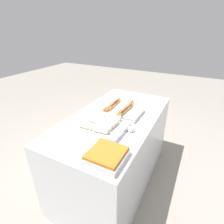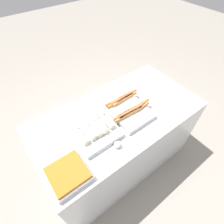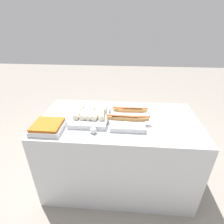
# 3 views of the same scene
# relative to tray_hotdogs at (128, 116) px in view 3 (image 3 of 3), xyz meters

# --- Properties ---
(ground_plane) EXTENTS (12.00, 12.00, 0.00)m
(ground_plane) POSITION_rel_tray_hotdogs_xyz_m (-0.09, 0.00, -0.92)
(ground_plane) COLOR gray
(counter) EXTENTS (1.62, 0.84, 0.88)m
(counter) POSITION_rel_tray_hotdogs_xyz_m (-0.09, 0.00, -0.48)
(counter) COLOR silver
(counter) RESTS_ON ground_plane
(tray_hotdogs) EXTENTS (0.42, 0.50, 0.10)m
(tray_hotdogs) POSITION_rel_tray_hotdogs_xyz_m (0.00, 0.00, 0.00)
(tray_hotdogs) COLOR silver
(tray_hotdogs) RESTS_ON counter
(tray_wraps) EXTENTS (0.36, 0.46, 0.11)m
(tray_wraps) POSITION_rel_tray_hotdogs_xyz_m (-0.38, 0.00, 0.00)
(tray_wraps) COLOR silver
(tray_wraps) RESTS_ON counter
(tray_side_front) EXTENTS (0.27, 0.27, 0.07)m
(tray_side_front) POSITION_rel_tray_hotdogs_xyz_m (-0.73, -0.25, -0.00)
(tray_side_front) COLOR silver
(tray_side_front) RESTS_ON counter
(serving_spoon_near) EXTENTS (0.24, 0.06, 0.06)m
(serving_spoon_near) POSITION_rel_tray_hotdogs_xyz_m (-0.32, -0.27, -0.01)
(serving_spoon_near) COLOR silver
(serving_spoon_near) RESTS_ON counter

